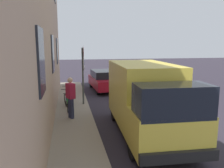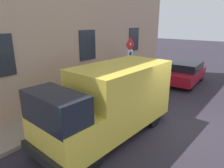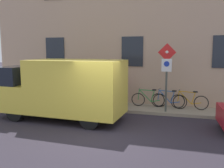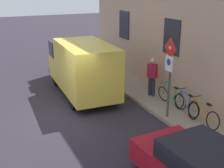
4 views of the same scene
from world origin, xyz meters
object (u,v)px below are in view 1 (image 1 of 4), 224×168
Objects in this scene: bicycle_blue at (68,97)px; parked_hatchback at (105,80)px; sign_post_stacked at (83,66)px; bicycle_orange at (67,93)px; delivery_van at (146,97)px; bicycle_green at (68,102)px; pedestrian at (71,96)px.

parked_hatchback is at bearing 155.43° from bicycle_blue.
bicycle_orange is (0.84, -1.03, -1.60)m from sign_post_stacked.
delivery_van is 8.16m from parked_hatchback.
sign_post_stacked is 4.54m from delivery_van.
parked_hatchback is 2.39× the size of bicycle_green.
sign_post_stacked is 4.66m from parked_hatchback.
bicycle_blue is at bearing -143.58° from delivery_van.
bicycle_blue is at bearing -36.19° from parked_hatchback.
bicycle_green is at bearing 8.48° from bicycle_blue.
parked_hatchback is 2.39× the size of bicycle_orange.
bicycle_green is (0.84, 0.86, -1.60)m from sign_post_stacked.
parked_hatchback is (-1.76, -4.09, -1.37)m from sign_post_stacked.
bicycle_orange is (2.60, 3.07, -0.22)m from parked_hatchback.
bicycle_orange is at bearing 175.59° from bicycle_green.
bicycle_orange is at bearing -50.63° from sign_post_stacked.
parked_hatchback reaches higher than bicycle_blue.
pedestrian is at bearing -122.93° from delivery_van.
sign_post_stacked is 0.54× the size of delivery_van.
parked_hatchback is at bearing -136.91° from pedestrian.
pedestrian is at bearing 1.51° from bicycle_green.
pedestrian is (0.70, 2.17, -1.04)m from sign_post_stacked.
delivery_van is at bearing 119.01° from pedestrian.
sign_post_stacked reaches higher than bicycle_blue.
pedestrian is (2.46, 6.26, 0.34)m from parked_hatchback.
delivery_van is 3.15× the size of pedestrian.
bicycle_blue and bicycle_green have the same top height.
bicycle_blue is 2.32m from pedestrian.
parked_hatchback is at bearing -113.25° from sign_post_stacked.
sign_post_stacked is at bearing -26.49° from parked_hatchback.
parked_hatchback is 4.79m from bicycle_blue.
bicycle_orange is 1.00× the size of bicycle_green.
sign_post_stacked is 1.81m from bicycle_blue.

